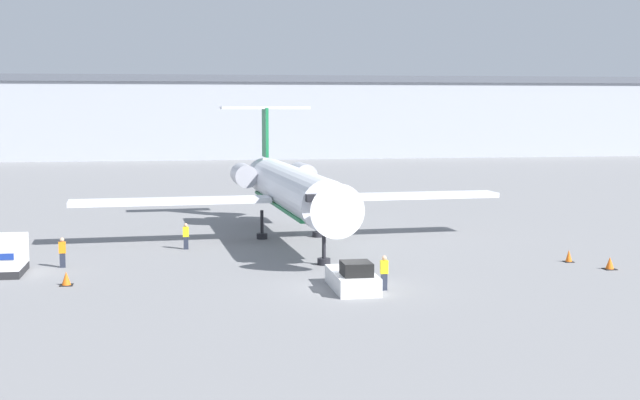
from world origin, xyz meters
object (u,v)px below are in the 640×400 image
worker_on_apron (62,252)px  traffic_cone_mid (610,264)px  airplane_main (292,189)px  worker_by_wing (186,236)px  pushback_tug (353,278)px  traffic_cone_right (569,256)px  worker_near_tug (384,272)px  luggage_cart (9,255)px  traffic_cone_left (66,279)px

worker_on_apron → traffic_cone_mid: (32.00, -5.85, -0.61)m
airplane_main → worker_by_wing: 8.74m
airplane_main → pushback_tug: airplane_main is taller
worker_on_apron → traffic_cone_right: worker_on_apron is taller
traffic_cone_mid → worker_on_apron: bearing=169.6°
airplane_main → worker_near_tug: airplane_main is taller
worker_near_tug → worker_on_apron: size_ratio=1.02×
pushback_tug → traffic_cone_right: pushback_tug is taller
worker_on_apron → worker_near_tug: bearing=-28.5°
worker_near_tug → worker_on_apron: bearing=151.5°
traffic_cone_right → traffic_cone_mid: traffic_cone_right is taller
worker_on_apron → traffic_cone_right: bearing=-5.8°
worker_by_wing → luggage_cart: bearing=-144.3°
luggage_cart → worker_by_wing: 12.48m
worker_near_tug → traffic_cone_right: 14.70m
pushback_tug → worker_by_wing: 16.99m
worker_by_wing → traffic_cone_mid: bearing=-25.1°
pushback_tug → traffic_cone_right: (14.83, 5.93, -0.22)m
luggage_cart → traffic_cone_left: luggage_cart is taller
airplane_main → luggage_cart: airplane_main is taller
luggage_cart → traffic_cone_left: (3.59, -3.89, -0.73)m
worker_on_apron → traffic_cone_left: (0.84, -5.51, -0.60)m
traffic_cone_left → traffic_cone_right: size_ratio=0.97×
traffic_cone_mid → luggage_cart: bearing=173.1°
worker_near_tug → traffic_cone_mid: 15.02m
traffic_cone_left → worker_on_apron: bearing=98.7°
worker_near_tug → traffic_cone_right: worker_near_tug is taller
luggage_cart → traffic_cone_mid: luggage_cart is taller
traffic_cone_right → airplane_main: bearing=142.5°
traffic_cone_left → traffic_cone_right: (29.85, 2.38, 0.01)m
worker_near_tug → traffic_cone_left: size_ratio=2.45×
luggage_cart → traffic_cone_mid: size_ratio=5.00×
traffic_cone_right → pushback_tug: bearing=-158.2°
luggage_cart → traffic_cone_mid: bearing=-6.9°
worker_by_wing → traffic_cone_mid: (24.63, -11.52, -0.58)m
pushback_tug → worker_by_wing: bearing=119.9°
airplane_main → traffic_cone_mid: bearing=-41.0°
airplane_main → traffic_cone_right: bearing=-37.5°
luggage_cart → worker_near_tug: luggage_cart is taller
pushback_tug → traffic_cone_right: bearing=21.8°
worker_by_wing → traffic_cone_right: (23.32, -8.79, -0.56)m
airplane_main → worker_on_apron: airplane_main is taller
traffic_cone_left → luggage_cart: bearing=132.7°
luggage_cart → worker_near_tug: bearing=-21.3°
pushback_tug → worker_on_apron: (-15.86, 9.06, 0.36)m
worker_near_tug → traffic_cone_mid: worker_near_tug is taller
traffic_cone_left → traffic_cone_right: 29.95m
airplane_main → luggage_cart: size_ratio=8.48×
worker_by_wing → traffic_cone_left: size_ratio=2.35×
traffic_cone_left → traffic_cone_mid: traffic_cone_left is taller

